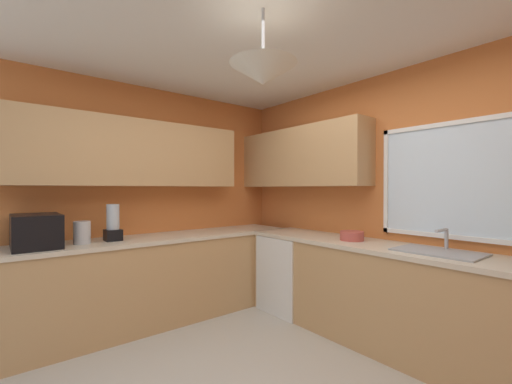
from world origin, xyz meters
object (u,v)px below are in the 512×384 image
Objects in this scene: blender_appliance at (113,224)px; bowl at (352,236)px; dishwasher at (292,273)px; sink_assembly at (438,251)px; microwave at (36,231)px; kettle at (82,233)px.

bowl is at bearing 51.65° from blender_appliance.
sink_assembly reaches higher than dishwasher.
bowl reaches higher than dishwasher.
sink_assembly is 1.73× the size of blender_appliance.
sink_assembly reaches higher than bowl.
blender_appliance reaches higher than microwave.
sink_assembly is 0.80m from bowl.
dishwasher is at bearing -177.86° from bowl.
dishwasher is 4.12× the size of kettle.
blender_appliance is (-2.27, -1.86, 0.15)m from sink_assembly.
dishwasher is 2.04m from blender_appliance.
bowl is 0.64× the size of blender_appliance.
sink_assembly is 2.70× the size of bowl.
blender_appliance is (-1.46, -1.85, 0.12)m from bowl.
kettle is 0.58× the size of blender_appliance.
bowl is 2.36m from blender_appliance.
kettle is at bearing -124.17° from bowl.
kettle is 0.28m from blender_appliance.
bowl is (1.44, 2.13, -0.06)m from kettle.
kettle is 0.34× the size of sink_assembly.
blender_appliance reaches higher than bowl.
bowl is at bearing 59.45° from microwave.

